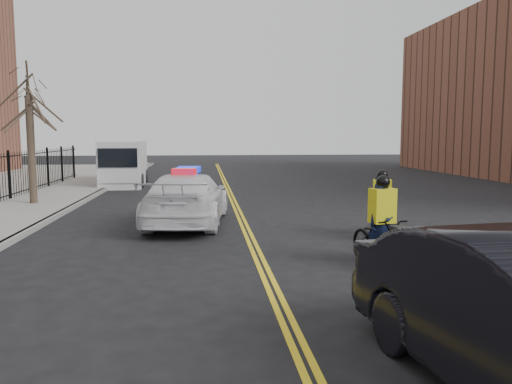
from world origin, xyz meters
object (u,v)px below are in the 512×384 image
object	(u,v)px
cargo_van	(124,164)
cyclist_far	(382,210)
police_cruiser	(187,198)
cyclist_near	(382,233)

from	to	relation	value
cargo_van	cyclist_far	size ratio (longest dim) A/B	3.15
police_cruiser	cyclist_near	xyz separation A→B (m)	(4.19, -5.19, -0.14)
police_cruiser	cargo_van	distance (m)	13.00
cyclist_near	cyclist_far	distance (m)	2.94
police_cruiser	cargo_van	size ratio (longest dim) A/B	0.97
police_cruiser	cyclist_near	size ratio (longest dim) A/B	2.79
cargo_van	cyclist_near	xyz separation A→B (m)	(7.99, -17.61, -0.51)
cyclist_near	cyclist_far	size ratio (longest dim) A/B	1.09
cyclist_far	cargo_van	bearing A→B (deg)	137.48
cyclist_far	police_cruiser	bearing A→B (deg)	171.30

